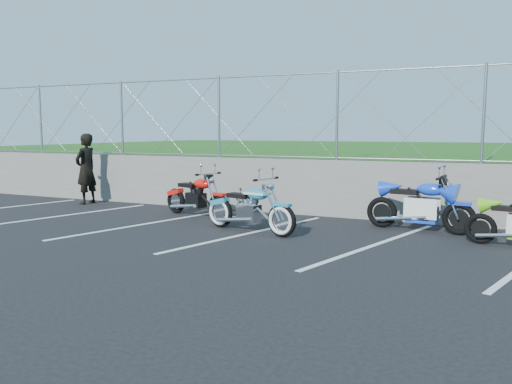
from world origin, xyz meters
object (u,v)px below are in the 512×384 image
at_px(naked_orange, 197,198).
at_px(person_standing, 86,169).
at_px(sportbike_blue, 421,207).
at_px(cruiser_turquoise, 251,210).

xyz_separation_m(naked_orange, person_standing, (-3.78, 0.58, 0.51)).
bearing_deg(naked_orange, sportbike_blue, 21.37).
height_order(sportbike_blue, person_standing, person_standing).
bearing_deg(sportbike_blue, naked_orange, -168.16).
bearing_deg(cruiser_turquoise, person_standing, 178.21).
distance_m(sportbike_blue, person_standing, 8.63).
relative_size(cruiser_turquoise, naked_orange, 1.07).
height_order(naked_orange, sportbike_blue, sportbike_blue).
height_order(naked_orange, person_standing, person_standing).
bearing_deg(person_standing, cruiser_turquoise, 72.83).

